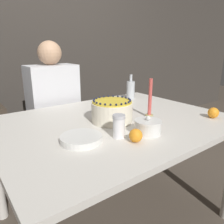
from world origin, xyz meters
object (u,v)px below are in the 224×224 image
(sugar_bowl, at_px, (147,127))
(candle, at_px, (150,102))
(cake, at_px, (112,111))
(person_man_blue_shirt, at_px, (55,122))
(bottle, at_px, (131,89))
(sugar_shaker, at_px, (119,126))

(sugar_bowl, relative_size, candle, 0.57)
(cake, relative_size, person_man_blue_shirt, 0.20)
(candle, distance_m, person_man_blue_shirt, 0.93)
(candle, bearing_deg, cake, 162.51)
(cake, relative_size, bottle, 1.18)
(cake, bearing_deg, candle, -17.49)
(sugar_shaker, distance_m, bottle, 0.86)
(cake, bearing_deg, sugar_bowl, -84.19)
(sugar_shaker, xyz_separation_m, candle, (0.36, 0.14, 0.04))
(sugar_bowl, height_order, sugar_shaker, sugar_shaker)
(person_man_blue_shirt, bearing_deg, bottle, 147.10)
(cake, distance_m, sugar_shaker, 0.24)
(candle, bearing_deg, bottle, 61.44)
(candle, bearing_deg, sugar_shaker, -159.23)
(bottle, height_order, person_man_blue_shirt, person_man_blue_shirt)
(candle, bearing_deg, person_man_blue_shirt, 110.08)
(sugar_bowl, bearing_deg, bottle, 54.53)
(sugar_bowl, distance_m, sugar_shaker, 0.16)
(sugar_shaker, distance_m, candle, 0.39)
(cake, distance_m, bottle, 0.63)
(cake, distance_m, candle, 0.26)
(sugar_bowl, distance_m, bottle, 0.81)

